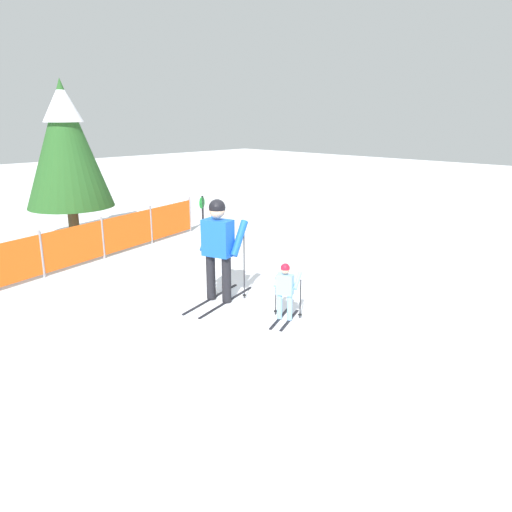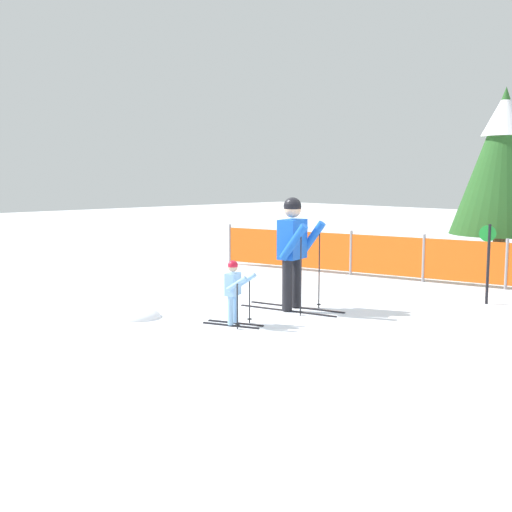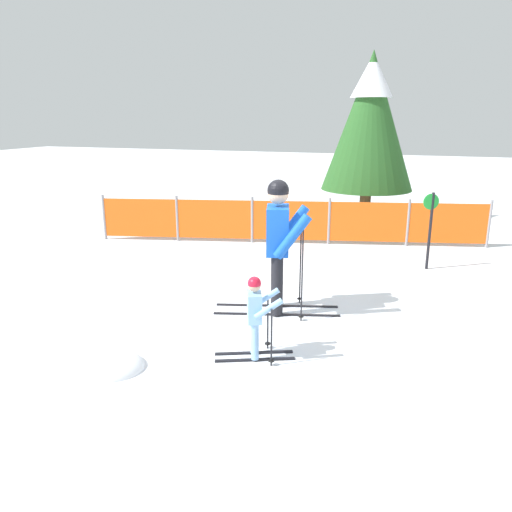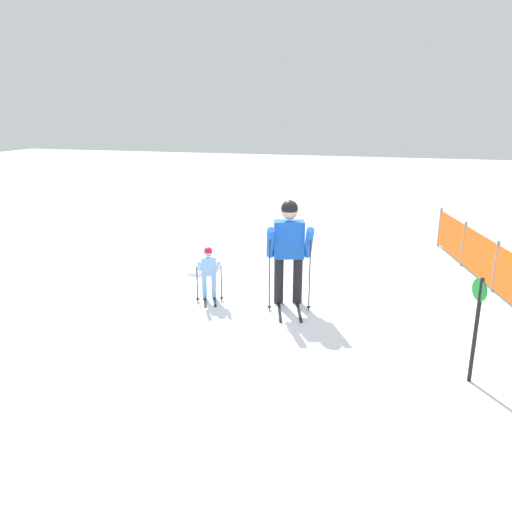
# 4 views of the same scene
# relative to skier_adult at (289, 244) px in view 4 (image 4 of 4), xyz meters

# --- Properties ---
(ground_plane) EXTENTS (60.00, 60.00, 0.00)m
(ground_plane) POSITION_rel_skier_adult_xyz_m (-0.02, -0.05, -1.10)
(ground_plane) COLOR white
(skier_adult) EXTENTS (1.79, 0.92, 1.85)m
(skier_adult) POSITION_rel_skier_adult_xyz_m (0.00, 0.00, 0.00)
(skier_adult) COLOR black
(skier_adult) RESTS_ON ground_plane
(skier_child) EXTENTS (0.92, 0.58, 0.97)m
(skier_child) POSITION_rel_skier_adult_xyz_m (0.16, -1.43, -0.55)
(skier_child) COLOR black
(skier_child) RESTS_ON ground_plane
(trail_marker) EXTENTS (0.26, 0.14, 1.38)m
(trail_marker) POSITION_rel_skier_adult_xyz_m (1.95, 2.78, -0.25)
(trail_marker) COLOR black
(trail_marker) RESTS_ON ground_plane
(snow_mound) EXTENTS (0.83, 0.70, 0.33)m
(snow_mound) POSITION_rel_skier_adult_xyz_m (-1.31, -2.18, -1.10)
(snow_mound) COLOR white
(snow_mound) RESTS_ON ground_plane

